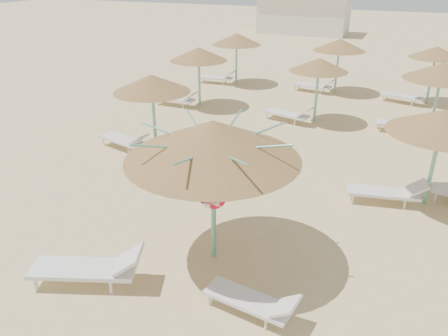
% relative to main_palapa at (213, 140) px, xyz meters
% --- Properties ---
extents(ground, '(120.00, 120.00, 0.00)m').
position_rel_main_palapa_xyz_m(ground, '(-0.21, -0.10, -2.82)').
color(ground, '#D3BB80').
rests_on(ground, ground).
extents(main_palapa, '(3.62, 3.62, 3.24)m').
position_rel_main_palapa_xyz_m(main_palapa, '(0.00, 0.00, 0.00)').
color(main_palapa, '#65B099').
rests_on(main_palapa, ground).
extents(lounger_main_a, '(2.41, 1.44, 0.84)m').
position_rel_main_palapa_xyz_m(lounger_main_a, '(-1.95, -1.82, -2.42)').
color(lounger_main_a, silver).
rests_on(lounger_main_a, ground).
extents(lounger_main_b, '(1.88, 0.80, 0.66)m').
position_rel_main_palapa_xyz_m(lounger_main_b, '(1.42, -1.38, -2.51)').
color(lounger_main_b, silver).
rests_on(lounger_main_b, ground).
extents(palapa_field, '(18.25, 13.29, 2.71)m').
position_rel_main_palapa_xyz_m(palapa_field, '(2.17, 9.67, -0.50)').
color(palapa_field, '#65B099').
rests_on(palapa_field, ground).
extents(service_hut, '(8.40, 4.40, 3.25)m').
position_rel_main_palapa_xyz_m(service_hut, '(-6.21, 34.90, -1.18)').
color(service_hut, silver).
rests_on(service_hut, ground).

